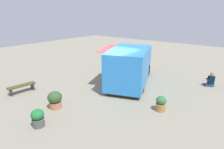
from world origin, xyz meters
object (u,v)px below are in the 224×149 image
(planter_flowering_near, at_px, (55,99))
(planter_flowering_far, at_px, (38,118))
(person_customer, at_px, (210,81))
(food_truck, at_px, (131,66))
(plaza_bench, at_px, (22,87))
(planter_flowering_side, at_px, (161,103))

(planter_flowering_near, bearing_deg, planter_flowering_far, -151.78)
(person_customer, bearing_deg, food_truck, 119.87)
(person_customer, height_order, planter_flowering_far, person_customer)
(plaza_bench, bearing_deg, planter_flowering_near, -88.49)
(planter_flowering_side, bearing_deg, person_customer, -14.30)
(planter_flowering_far, bearing_deg, planter_flowering_side, -39.12)
(person_customer, xyz_separation_m, planter_flowering_side, (-4.79, 1.22, 0.02))
(planter_flowering_near, height_order, planter_flowering_far, planter_flowering_near)
(person_customer, bearing_deg, plaza_bench, 132.63)
(food_truck, height_order, plaza_bench, food_truck)
(food_truck, height_order, planter_flowering_near, food_truck)
(food_truck, height_order, person_customer, food_truck)
(person_customer, xyz_separation_m, planter_flowering_far, (-8.97, 4.62, 0.03))
(person_customer, xyz_separation_m, plaza_bench, (-7.72, 8.39, -0.02))
(food_truck, xyz_separation_m, planter_flowering_side, (-2.30, -3.11, -0.76))
(person_customer, bearing_deg, planter_flowering_near, 145.07)
(person_customer, distance_m, planter_flowering_near, 9.32)
(food_truck, height_order, planter_flowering_far, food_truck)
(planter_flowering_side, distance_m, plaza_bench, 7.75)
(person_customer, relative_size, planter_flowering_near, 1.05)
(planter_flowering_near, bearing_deg, person_customer, -34.93)
(food_truck, relative_size, planter_flowering_near, 6.88)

